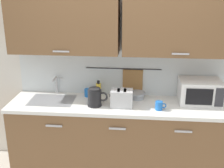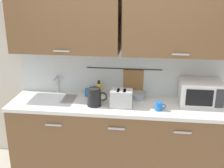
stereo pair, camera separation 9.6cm
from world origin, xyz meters
TOP-DOWN VIEW (x-y plane):
  - counter_unit at (-0.01, 0.30)m, footprint 2.53×0.64m
  - back_wall_assembly at (0.00, 0.53)m, footprint 3.70×0.41m
  - sink_faucet at (-0.79, 0.53)m, footprint 0.09×0.17m
  - microwave at (0.90, 0.41)m, footprint 0.46×0.35m
  - electric_kettle at (-0.27, 0.21)m, footprint 0.23×0.16m
  - dish_soap_bottle at (-0.27, 0.50)m, footprint 0.06×0.06m
  - mug_near_sink at (-0.39, 0.48)m, footprint 0.12×0.08m
  - mixing_bowl at (0.19, 0.47)m, footprint 0.21×0.21m
  - toaster at (0.03, 0.22)m, footprint 0.26×0.17m
  - mug_by_kettle at (0.44, 0.16)m, footprint 0.12×0.08m

SIDE VIEW (x-z plane):
  - counter_unit at x=-0.01m, z-range 0.01..0.91m
  - mixing_bowl at x=0.19m, z-range 0.91..0.98m
  - mug_near_sink at x=-0.39m, z-range 0.90..1.00m
  - mug_by_kettle at x=0.44m, z-range 0.90..1.00m
  - dish_soap_bottle at x=-0.27m, z-range 0.89..1.08m
  - toaster at x=0.03m, z-range 0.90..1.09m
  - electric_kettle at x=-0.27m, z-range 0.90..1.11m
  - microwave at x=0.90m, z-range 0.90..1.17m
  - sink_faucet at x=-0.79m, z-range 0.93..1.15m
  - back_wall_assembly at x=0.00m, z-range 0.27..2.77m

